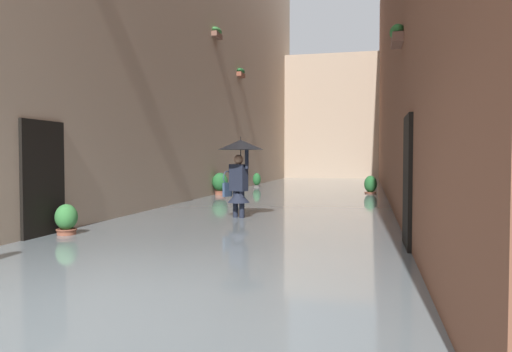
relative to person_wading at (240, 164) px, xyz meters
name	(u,v)px	position (x,y,z in m)	size (l,w,h in m)	color
ground_plane	(302,199)	(-0.38, -7.54, -1.42)	(68.45, 68.45, 0.00)	gray
flood_water	(302,196)	(-0.38, -7.54, -1.32)	(6.90, 33.38, 0.21)	slate
building_facade_left	(414,34)	(-4.33, -7.53, 4.48)	(2.04, 31.38, 11.81)	brown
building_facade_right	(202,34)	(3.57, -7.53, 4.96)	(2.04, 31.38, 12.77)	tan
building_facade_far	(332,119)	(-0.38, -22.13, 2.74)	(9.70, 1.80, 8.32)	tan
person_wading	(240,164)	(0.00, 0.00, 0.00)	(1.02, 1.02, 2.03)	#2D2319
potted_plant_mid_right	(66,224)	(2.34, 2.99, -1.02)	(0.39, 0.39, 0.74)	brown
potted_plant_far_left	(371,187)	(-2.89, -8.19, -0.97)	(0.48, 0.48, 0.88)	#9E563D
potted_plant_far_right	(257,182)	(2.18, -11.00, -0.96)	(0.37, 0.37, 0.85)	#66605B
potted_plant_near_right	(220,185)	(2.42, -6.21, -0.84)	(0.57, 0.57, 1.01)	brown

